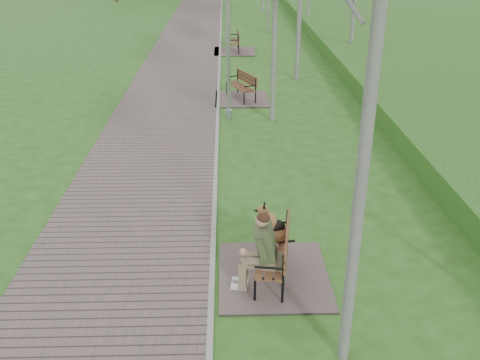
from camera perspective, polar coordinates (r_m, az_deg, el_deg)
The scene contains 8 objects.
ground at distance 13.36m, azimuth -2.62°, elevation 0.36°, with size 120.00×120.00×0.00m, color #2F581B.
walkway at distance 34.15m, azimuth -5.12°, elevation 15.64°, with size 3.50×67.00×0.04m, color #665753.
kerb at distance 34.09m, azimuth -2.07°, elevation 15.71°, with size 0.10×67.00×0.05m, color #999993.
embankment at distance 34.65m, azimuth 18.87°, elevation 14.55°, with size 14.00×70.00×1.60m, color #499034.
bench_main at distance 9.36m, azimuth 3.09°, elevation -8.03°, with size 1.94×2.15×1.69m.
bench_second at distance 19.59m, azimuth 0.09°, elevation 9.21°, with size 1.92×2.13×1.18m.
bench_third at distance 27.74m, azimuth -0.68°, elevation 13.99°, with size 2.03×2.26×1.25m.
lamp_post_near at distance 16.97m, azimuth -1.25°, elevation 14.30°, with size 0.20×0.20×5.15m.
Camera 1 is at (0.29, -12.13, 5.59)m, focal length 40.00 mm.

